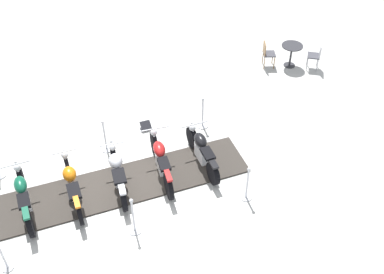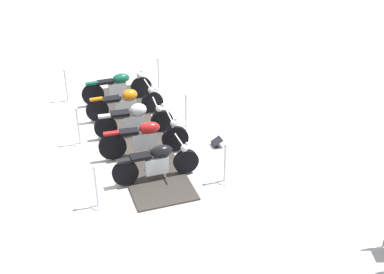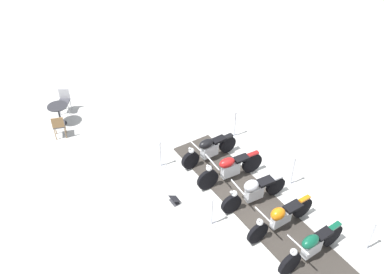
% 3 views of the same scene
% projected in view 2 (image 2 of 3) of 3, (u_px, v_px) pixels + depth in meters
% --- Properties ---
extents(ground_plane, '(80.00, 80.00, 0.00)m').
position_uv_depth(ground_plane, '(135.00, 135.00, 13.50)').
color(ground_plane, silver).
extents(display_platform, '(2.68, 6.88, 0.04)m').
position_uv_depth(display_platform, '(135.00, 135.00, 13.49)').
color(display_platform, '#38332D').
rests_on(display_platform, ground_plane).
extents(motorcycle_black, '(2.07, 0.77, 0.90)m').
position_uv_depth(motorcycle_black, '(157.00, 162.00, 11.41)').
color(motorcycle_black, black).
rests_on(motorcycle_black, display_platform).
extents(motorcycle_maroon, '(2.23, 0.91, 1.01)m').
position_uv_depth(motorcycle_maroon, '(145.00, 138.00, 12.32)').
color(motorcycle_maroon, black).
rests_on(motorcycle_maroon, display_platform).
extents(motorcycle_chrome, '(2.11, 0.83, 0.91)m').
position_uv_depth(motorcycle_chrome, '(135.00, 119.00, 13.26)').
color(motorcycle_chrome, black).
rests_on(motorcycle_chrome, display_platform).
extents(motorcycle_copper, '(2.25, 0.72, 0.95)m').
position_uv_depth(motorcycle_copper, '(126.00, 102.00, 14.21)').
color(motorcycle_copper, black).
rests_on(motorcycle_copper, display_platform).
extents(motorcycle_forest, '(2.19, 0.69, 0.98)m').
position_uv_depth(motorcycle_forest, '(118.00, 87.00, 15.13)').
color(motorcycle_forest, black).
rests_on(motorcycle_forest, display_platform).
extents(stanchion_right_rear, '(0.35, 0.35, 1.06)m').
position_uv_depth(stanchion_right_rear, '(159.00, 80.00, 16.13)').
color(stanchion_right_rear, silver).
rests_on(stanchion_right_rear, ground_plane).
extents(stanchion_right_front, '(0.34, 0.34, 1.02)m').
position_uv_depth(stanchion_right_front, '(225.00, 170.00, 11.41)').
color(stanchion_right_front, silver).
rests_on(stanchion_right_front, ground_plane).
extents(stanchion_left_front, '(0.30, 0.30, 1.05)m').
position_uv_depth(stanchion_left_front, '(97.00, 193.00, 10.55)').
color(stanchion_left_front, silver).
rests_on(stanchion_left_front, ground_plane).
extents(stanchion_right_mid, '(0.34, 0.34, 1.02)m').
position_uv_depth(stanchion_right_mid, '(186.00, 117.00, 13.77)').
color(stanchion_right_mid, silver).
rests_on(stanchion_right_mid, ground_plane).
extents(stanchion_left_rear, '(0.28, 0.28, 1.05)m').
position_uv_depth(stanchion_left_rear, '(67.00, 90.00, 15.26)').
color(stanchion_left_rear, silver).
rests_on(stanchion_left_rear, ground_plane).
extents(stanchion_left_mid, '(0.34, 0.34, 1.09)m').
position_uv_depth(stanchion_left_mid, '(79.00, 133.00, 12.92)').
color(stanchion_left_mid, silver).
rests_on(stanchion_left_mid, ground_plane).
extents(info_placard, '(0.31, 0.36, 0.23)m').
position_uv_depth(info_placard, '(217.00, 144.00, 12.97)').
color(info_placard, '#333338').
rests_on(info_placard, ground_plane).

